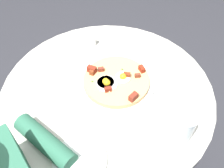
# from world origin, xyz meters

# --- Properties ---
(ground_plane) EXTENTS (6.00, 6.00, 0.00)m
(ground_plane) POSITION_xyz_m (0.00, 0.00, 0.00)
(ground_plane) COLOR #2D2D33
(dining_table) EXTENTS (0.91, 0.91, 0.75)m
(dining_table) POSITION_xyz_m (0.00, 0.00, 0.57)
(dining_table) COLOR beige
(dining_table) RESTS_ON ground_plane
(pizza_plate) EXTENTS (0.33, 0.33, 0.01)m
(pizza_plate) POSITION_xyz_m (0.05, -0.00, 0.76)
(pizza_plate) COLOR white
(pizza_plate) RESTS_ON dining_table
(breakfast_pizza) EXTENTS (0.29, 0.29, 0.05)m
(breakfast_pizza) POSITION_xyz_m (0.05, -0.00, 0.78)
(breakfast_pizza) COLOR tan
(breakfast_pizza) RESTS_ON pizza_plate
(bread_plate) EXTENTS (0.19, 0.19, 0.01)m
(bread_plate) POSITION_xyz_m (-0.26, -0.21, 0.76)
(bread_plate) COLOR silver
(bread_plate) RESTS_ON dining_table
(napkin) EXTENTS (0.22, 0.21, 0.00)m
(napkin) POSITION_xyz_m (-0.07, 0.25, 0.76)
(napkin) COLOR white
(napkin) RESTS_ON dining_table
(fork) EXTENTS (0.16, 0.11, 0.00)m
(fork) POSITION_xyz_m (-0.06, 0.23, 0.76)
(fork) COLOR silver
(fork) RESTS_ON napkin
(knife) EXTENTS (0.16, 0.11, 0.00)m
(knife) POSITION_xyz_m (-0.08, 0.26, 0.76)
(knife) COLOR silver
(knife) RESTS_ON napkin
(water_glass) EXTENTS (0.07, 0.07, 0.12)m
(water_glass) POSITION_xyz_m (0.09, -0.35, 0.82)
(water_glass) COLOR silver
(water_glass) RESTS_ON dining_table
(salt_shaker) EXTENTS (0.03, 0.03, 0.05)m
(salt_shaker) POSITION_xyz_m (0.11, 0.28, 0.78)
(salt_shaker) COLOR white
(salt_shaker) RESTS_ON dining_table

